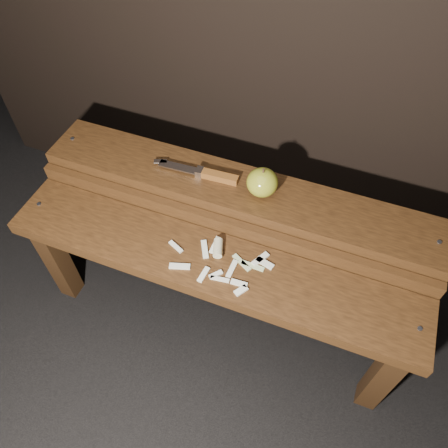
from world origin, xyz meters
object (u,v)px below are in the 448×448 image
(bench_rear_tier, at_px, (237,206))
(apple, at_px, (262,182))
(bench_front_tier, at_px, (209,276))
(knife, at_px, (209,174))

(bench_rear_tier, bearing_deg, apple, 3.44)
(bench_front_tier, height_order, knife, knife)
(bench_front_tier, height_order, apple, apple)
(apple, height_order, knife, apple)
(apple, xyz_separation_m, knife, (-0.16, 0.00, -0.03))
(apple, relative_size, knife, 0.35)
(bench_rear_tier, xyz_separation_m, knife, (-0.09, 0.01, 0.10))
(bench_front_tier, distance_m, knife, 0.30)
(bench_front_tier, xyz_separation_m, apple, (0.07, 0.23, 0.19))
(apple, bearing_deg, bench_rear_tier, -176.56)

